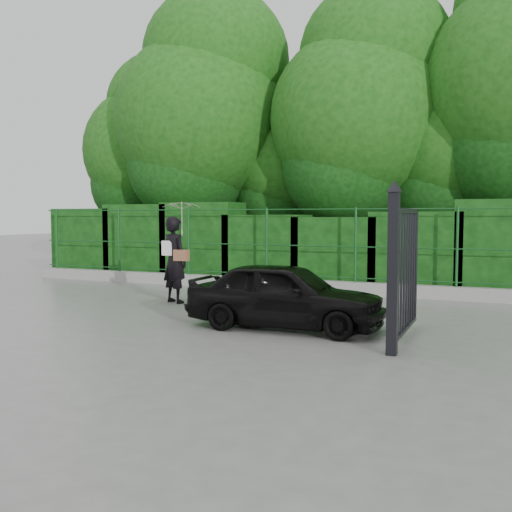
% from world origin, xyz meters
% --- Properties ---
extents(ground, '(80.00, 80.00, 0.00)m').
position_xyz_m(ground, '(0.00, 0.00, 0.00)').
color(ground, gray).
extents(kerb, '(14.00, 0.25, 0.30)m').
position_xyz_m(kerb, '(0.00, 4.50, 0.15)').
color(kerb, '#9E9E99').
rests_on(kerb, ground).
extents(fence, '(14.13, 0.06, 1.80)m').
position_xyz_m(fence, '(0.22, 4.50, 1.20)').
color(fence, '#14491C').
rests_on(fence, kerb).
extents(hedge, '(14.20, 1.20, 2.27)m').
position_xyz_m(hedge, '(-0.06, 5.50, 1.05)').
color(hedge, black).
rests_on(hedge, ground).
extents(trees, '(17.10, 6.15, 8.08)m').
position_xyz_m(trees, '(1.14, 7.74, 4.62)').
color(trees, black).
rests_on(trees, ground).
extents(gate, '(0.22, 2.33, 2.36)m').
position_xyz_m(gate, '(4.60, -0.72, 1.19)').
color(gate, black).
rests_on(gate, ground).
extents(woman, '(0.96, 0.84, 2.22)m').
position_xyz_m(woman, '(-0.51, 1.68, 1.36)').
color(woman, black).
rests_on(woman, ground).
extents(car, '(3.33, 1.36, 1.13)m').
position_xyz_m(car, '(2.63, -0.06, 0.57)').
color(car, black).
rests_on(car, ground).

